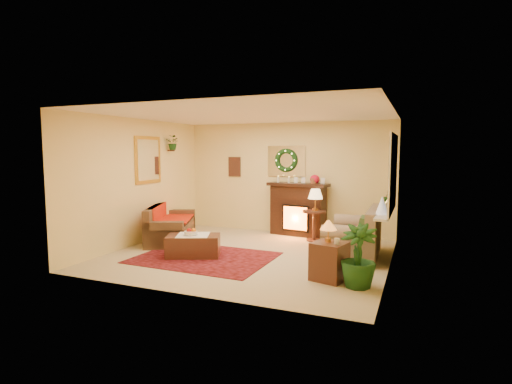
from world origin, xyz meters
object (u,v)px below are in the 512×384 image
at_px(side_table_round, 314,226).
at_px(end_table_square, 329,262).
at_px(fireplace, 298,212).
at_px(loveseat, 353,233).
at_px(coffee_table, 193,245).
at_px(sofa, 171,221).

height_order(side_table_round, end_table_square, side_table_round).
bearing_deg(end_table_square, fireplace, 114.79).
height_order(fireplace, end_table_square, fireplace).
bearing_deg(fireplace, loveseat, -35.26).
relative_size(fireplace, coffee_table, 1.31).
distance_m(fireplace, coffee_table, 2.87).
height_order(sofa, side_table_round, sofa).
xyz_separation_m(side_table_round, end_table_square, (0.86, -2.49, -0.06)).
xyz_separation_m(fireplace, side_table_round, (0.49, -0.43, -0.22)).
bearing_deg(fireplace, coffee_table, -108.11).
relative_size(side_table_round, coffee_table, 0.70).
bearing_deg(side_table_round, fireplace, 138.62).
bearing_deg(end_table_square, loveseat, 86.11).
xyz_separation_m(sofa, coffee_table, (1.15, -0.99, -0.22)).
xyz_separation_m(loveseat, coffee_table, (-2.70, -1.20, -0.21)).
height_order(side_table_round, coffee_table, side_table_round).
height_order(sofa, fireplace, fireplace).
xyz_separation_m(sofa, loveseat, (3.85, 0.21, -0.01)).
height_order(sofa, loveseat, loveseat).
xyz_separation_m(loveseat, end_table_square, (-0.11, -1.56, -0.15)).
bearing_deg(coffee_table, end_table_square, -30.73).
bearing_deg(side_table_round, end_table_square, -70.95).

